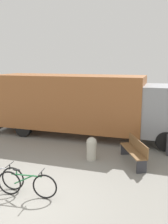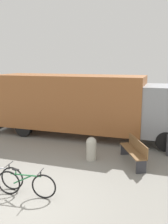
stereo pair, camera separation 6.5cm
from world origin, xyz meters
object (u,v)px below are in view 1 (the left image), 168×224
(park_bench, at_px, (135,150))
(bollard_near_bench, at_px, (92,148))
(delivery_truck, at_px, (86,103))
(bicycle_far, at_px, (27,184))

(park_bench, height_order, bollard_near_bench, bollard_near_bench)
(delivery_truck, relative_size, park_bench, 5.18)
(bicycle_far, relative_size, bollard_near_bench, 1.95)
(delivery_truck, distance_m, park_bench, 3.99)
(delivery_truck, relative_size, bicycle_far, 5.62)
(delivery_truck, height_order, bollard_near_bench, delivery_truck)
(bicycle_far, bearing_deg, park_bench, 45.99)
(park_bench, distance_m, bicycle_far, 4.07)
(bicycle_far, xyz_separation_m, bollard_near_bench, (1.24, 2.92, 0.11))
(park_bench, xyz_separation_m, bicycle_far, (-2.80, -2.94, -0.12))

